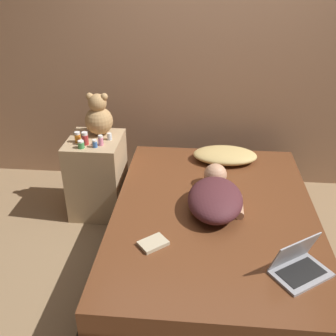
# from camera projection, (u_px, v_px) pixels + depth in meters

# --- Properties ---
(ground_plane) EXTENTS (12.00, 12.00, 0.00)m
(ground_plane) POSITION_uv_depth(u_px,v_px,m) (211.00, 260.00, 2.99)
(ground_plane) COLOR #937551
(wall_back) EXTENTS (8.00, 0.06, 2.60)m
(wall_back) POSITION_uv_depth(u_px,v_px,m) (218.00, 50.00, 3.49)
(wall_back) COLOR tan
(wall_back) RESTS_ON ground_plane
(bed) EXTENTS (1.45, 2.01, 0.46)m
(bed) POSITION_uv_depth(u_px,v_px,m) (213.00, 236.00, 2.88)
(bed) COLOR #2D2319
(bed) RESTS_ON ground_plane
(nightstand) EXTENTS (0.44, 0.50, 0.69)m
(nightstand) POSITION_uv_depth(u_px,v_px,m) (97.00, 175.00, 3.44)
(nightstand) COLOR tan
(nightstand) RESTS_ON ground_plane
(pillow) EXTENTS (0.55, 0.34, 0.10)m
(pillow) POSITION_uv_depth(u_px,v_px,m) (225.00, 155.00, 3.40)
(pillow) COLOR tan
(pillow) RESTS_ON bed
(person_lying) EXTENTS (0.40, 0.72, 0.18)m
(person_lying) POSITION_uv_depth(u_px,v_px,m) (215.00, 196.00, 2.76)
(person_lying) COLOR #4C2328
(person_lying) RESTS_ON bed
(laptop) EXTENTS (0.38, 0.35, 0.21)m
(laptop) POSITION_uv_depth(u_px,v_px,m) (298.00, 265.00, 2.20)
(laptop) COLOR #9E9EA3
(laptop) RESTS_ON bed
(teddy_bear) EXTENTS (0.24, 0.24, 0.36)m
(teddy_bear) POSITION_uv_depth(u_px,v_px,m) (99.00, 116.00, 3.30)
(teddy_bear) COLOR tan
(teddy_bear) RESTS_ON nightstand
(bottle_red) EXTENTS (0.05, 0.05, 0.11)m
(bottle_red) POSITION_uv_depth(u_px,v_px,m) (85.00, 139.00, 3.16)
(bottle_red) COLOR #B72D2D
(bottle_red) RESTS_ON nightstand
(bottle_blue) EXTENTS (0.04, 0.04, 0.06)m
(bottle_blue) POSITION_uv_depth(u_px,v_px,m) (95.00, 144.00, 3.12)
(bottle_blue) COLOR #3866B2
(bottle_blue) RESTS_ON nightstand
(bottle_green) EXTENTS (0.05, 0.05, 0.06)m
(bottle_green) POSITION_uv_depth(u_px,v_px,m) (81.00, 144.00, 3.11)
(bottle_green) COLOR #3D8E4C
(bottle_green) RESTS_ON nightstand
(bottle_clear) EXTENTS (0.04, 0.04, 0.06)m
(bottle_clear) POSITION_uv_depth(u_px,v_px,m) (110.00, 137.00, 3.25)
(bottle_clear) COLOR silver
(bottle_clear) RESTS_ON nightstand
(bottle_pink) EXTENTS (0.04, 0.04, 0.09)m
(bottle_pink) POSITION_uv_depth(u_px,v_px,m) (101.00, 140.00, 3.15)
(bottle_pink) COLOR pink
(bottle_pink) RESTS_ON nightstand
(bottle_orange) EXTENTS (0.05, 0.05, 0.09)m
(bottle_orange) POSITION_uv_depth(u_px,v_px,m) (78.00, 137.00, 3.20)
(bottle_orange) COLOR orange
(bottle_orange) RESTS_ON nightstand
(book) EXTENTS (0.21, 0.20, 0.02)m
(book) POSITION_uv_depth(u_px,v_px,m) (153.00, 243.00, 2.43)
(book) COLOR #C6B793
(book) RESTS_ON bed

